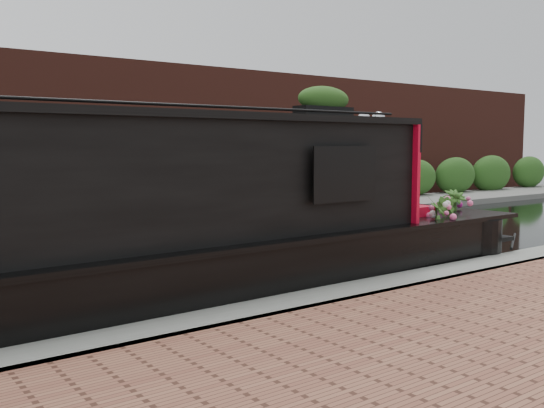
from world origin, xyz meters
TOP-DOWN VIEW (x-y plane):
  - ground at (0.00, 0.00)m, footprint 80.00×80.00m
  - near_bank_coping at (0.00, -3.30)m, footprint 40.00×0.60m
  - far_bank_path at (0.00, 4.20)m, footprint 40.00×2.40m
  - far_hedge at (0.00, 5.10)m, footprint 40.00×1.10m
  - far_brick_wall at (0.00, 7.20)m, footprint 40.00×1.00m
  - narrowboat at (-2.48, -2.00)m, footprint 11.96×2.31m
  - rope_fender at (3.83, -2.00)m, footprint 0.33×0.34m

SIDE VIEW (x-z plane):
  - ground at x=0.00m, z-range 0.00..0.00m
  - near_bank_coping at x=0.00m, z-range -0.25..0.25m
  - far_bank_path at x=0.00m, z-range -0.17..0.17m
  - far_hedge at x=0.00m, z-range -1.40..1.40m
  - far_brick_wall at x=0.00m, z-range -4.00..4.00m
  - rope_fender at x=3.83m, z-range 0.00..0.33m
  - narrowboat at x=-2.48m, z-range -0.57..2.24m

